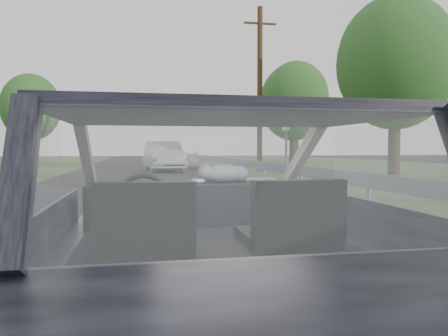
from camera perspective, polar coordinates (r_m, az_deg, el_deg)
name	(u,v)px	position (r m, az deg, el deg)	size (l,w,h in m)	color
subject_car	(212,236)	(2.66, -1.62, -8.92)	(1.80, 4.00, 1.45)	black
dashboard	(198,203)	(3.25, -3.43, -4.58)	(1.58, 0.45, 0.30)	black
driver_seat	(145,221)	(2.31, -10.34, -6.80)	(0.50, 0.72, 0.42)	black
passenger_seat	(292,216)	(2.45, 8.81, -6.24)	(0.50, 0.72, 0.42)	black
steering_wheel	(143,199)	(2.92, -10.49, -4.05)	(0.36, 0.36, 0.04)	black
cat	(223,172)	(3.27, -0.09, -0.58)	(0.51, 0.16, 0.23)	gray
guardrail	(297,170)	(13.45, 9.58, -0.32)	(0.05, 90.00, 0.32)	gray
other_car	(164,156)	(24.14, -7.89, 1.54)	(1.97, 5.00, 1.64)	#B2B7C1
highway_sign	(286,146)	(21.28, 8.13, 2.88)	(0.11, 1.10, 2.74)	#155E27
utility_pole	(260,90)	(23.81, 4.69, 10.15)	(0.29, 0.29, 8.78)	#342417
tree_1	(395,89)	(20.65, 21.44, 9.54)	(5.04, 5.04, 7.63)	#2A5A27
tree_2	(293,117)	(27.99, 9.04, 6.55)	(4.22, 4.22, 6.40)	#2A5A27
tree_3	(296,113)	(42.20, 9.39, 7.12)	(6.08, 6.08, 9.21)	#2A5A27
tree_6	(31,120)	(37.80, -23.90, 5.72)	(4.57, 4.57, 6.92)	#2A5A27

